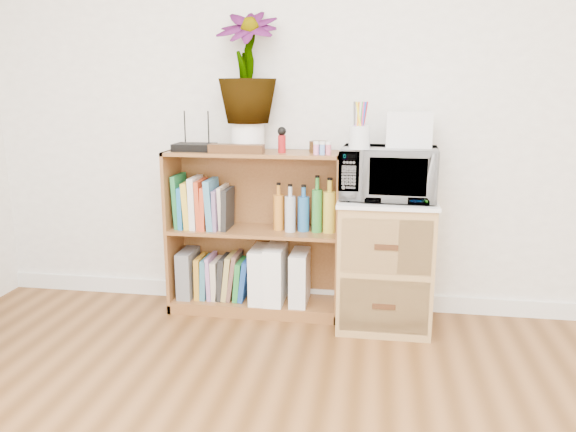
# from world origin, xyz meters

# --- Properties ---
(skirting_board) EXTENTS (4.00, 0.02, 0.10)m
(skirting_board) POSITION_xyz_m (0.00, 2.24, 0.05)
(skirting_board) COLOR white
(skirting_board) RESTS_ON ground
(bookshelf) EXTENTS (1.00, 0.30, 0.95)m
(bookshelf) POSITION_xyz_m (-0.35, 2.10, 0.47)
(bookshelf) COLOR brown
(bookshelf) RESTS_ON ground
(wicker_unit) EXTENTS (0.50, 0.45, 0.70)m
(wicker_unit) POSITION_xyz_m (0.40, 2.02, 0.35)
(wicker_unit) COLOR #9E7542
(wicker_unit) RESTS_ON ground
(microwave) EXTENTS (0.51, 0.36, 0.28)m
(microwave) POSITION_xyz_m (0.40, 2.02, 0.86)
(microwave) COLOR white
(microwave) RESTS_ON wicker_unit
(pen_cup) EXTENTS (0.11, 0.11, 0.12)m
(pen_cup) POSITION_xyz_m (0.25, 1.91, 1.05)
(pen_cup) COLOR silver
(pen_cup) RESTS_ON microwave
(small_appliance) EXTENTS (0.23, 0.19, 0.18)m
(small_appliance) POSITION_xyz_m (0.50, 2.06, 1.09)
(small_appliance) COLOR silver
(small_appliance) RESTS_ON microwave
(router) EXTENTS (0.23, 0.16, 0.04)m
(router) POSITION_xyz_m (-0.69, 2.08, 0.97)
(router) COLOR black
(router) RESTS_ON bookshelf
(white_bowl) EXTENTS (0.13, 0.13, 0.03)m
(white_bowl) POSITION_xyz_m (-0.55, 2.07, 0.97)
(white_bowl) COLOR silver
(white_bowl) RESTS_ON bookshelf
(plant_pot) EXTENTS (0.18, 0.18, 0.16)m
(plant_pot) POSITION_xyz_m (-0.39, 2.12, 1.03)
(plant_pot) COLOR white
(plant_pot) RESTS_ON bookshelf
(potted_plant) EXTENTS (0.34, 0.34, 0.60)m
(potted_plant) POSITION_xyz_m (-0.39, 2.12, 1.41)
(potted_plant) COLOR #37722D
(potted_plant) RESTS_ON plant_pot
(trinket_box) EXTENTS (0.30, 0.08, 0.05)m
(trinket_box) POSITION_xyz_m (-0.42, 2.00, 0.97)
(trinket_box) COLOR #3A240F
(trinket_box) RESTS_ON bookshelf
(kokeshi_doll) EXTENTS (0.04, 0.04, 0.10)m
(kokeshi_doll) POSITION_xyz_m (-0.18, 2.06, 1.00)
(kokeshi_doll) COLOR maroon
(kokeshi_doll) RESTS_ON bookshelf
(wooden_bowl) EXTENTS (0.11, 0.11, 0.06)m
(wooden_bowl) POSITION_xyz_m (0.02, 2.11, 0.98)
(wooden_bowl) COLOR #3A2410
(wooden_bowl) RESTS_ON bookshelf
(paint_jars) EXTENTS (0.10, 0.04, 0.05)m
(paint_jars) POSITION_xyz_m (0.05, 2.01, 0.98)
(paint_jars) COLOR pink
(paint_jars) RESTS_ON bookshelf
(file_box) EXTENTS (0.08, 0.22, 0.28)m
(file_box) POSITION_xyz_m (-0.76, 2.10, 0.21)
(file_box) COLOR slate
(file_box) RESTS_ON bookshelf
(magazine_holder_left) EXTENTS (0.10, 0.26, 0.32)m
(magazine_holder_left) POSITION_xyz_m (-0.31, 2.09, 0.23)
(magazine_holder_left) COLOR white
(magazine_holder_left) RESTS_ON bookshelf
(magazine_holder_mid) EXTENTS (0.11, 0.27, 0.34)m
(magazine_holder_mid) POSITION_xyz_m (-0.22, 2.09, 0.24)
(magazine_holder_mid) COLOR white
(magazine_holder_mid) RESTS_ON bookshelf
(magazine_holder_right) EXTENTS (0.10, 0.25, 0.31)m
(magazine_holder_right) POSITION_xyz_m (-0.08, 2.09, 0.22)
(magazine_holder_right) COLOR silver
(magazine_holder_right) RESTS_ON bookshelf
(cookbooks) EXTENTS (0.33, 0.20, 0.31)m
(cookbooks) POSITION_xyz_m (-0.66, 2.10, 0.63)
(cookbooks) COLOR #207A3E
(cookbooks) RESTS_ON bookshelf
(liquor_bottles) EXTENTS (0.36, 0.07, 0.31)m
(liquor_bottles) POSITION_xyz_m (-0.05, 2.10, 0.64)
(liquor_bottles) COLOR #C57725
(liquor_bottles) RESTS_ON bookshelf
(lower_books) EXTENTS (0.32, 0.19, 0.28)m
(lower_books) POSITION_xyz_m (-0.55, 2.10, 0.20)
(lower_books) COLOR #BD8421
(lower_books) RESTS_ON bookshelf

